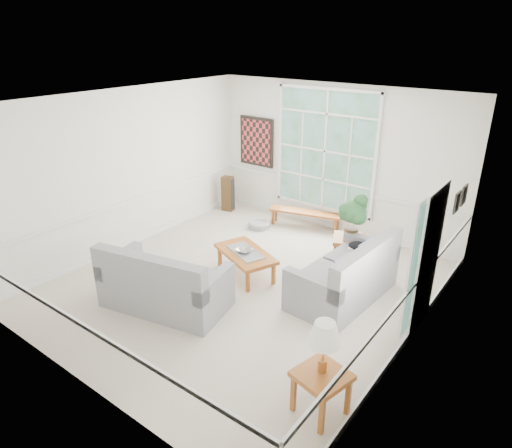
{
  "coord_description": "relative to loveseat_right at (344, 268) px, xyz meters",
  "views": [
    {
      "loc": [
        4.15,
        -5.2,
        3.95
      ],
      "look_at": [
        0.1,
        0.2,
        1.05
      ],
      "focal_mm": 32.0,
      "sensor_mm": 36.0,
      "label": 1
    }
  ],
  "objects": [
    {
      "name": "floor",
      "position": [
        -1.49,
        -0.63,
        -0.51
      ],
      "size": [
        5.5,
        6.0,
        0.01
      ],
      "primitive_type": "cube",
      "color": "beige",
      "rests_on": "ground"
    },
    {
      "name": "ceiling",
      "position": [
        -1.49,
        -0.63,
        2.49
      ],
      "size": [
        5.5,
        6.0,
        0.02
      ],
      "primitive_type": "cube",
      "color": "white",
      "rests_on": "ground"
    },
    {
      "name": "wall_back",
      "position": [
        -1.49,
        2.37,
        0.99
      ],
      "size": [
        5.5,
        0.02,
        3.0
      ],
      "primitive_type": "cube",
      "color": "white",
      "rests_on": "ground"
    },
    {
      "name": "wall_front",
      "position": [
        -1.49,
        -3.63,
        0.99
      ],
      "size": [
        5.5,
        0.02,
        3.0
      ],
      "primitive_type": "cube",
      "color": "white",
      "rests_on": "ground"
    },
    {
      "name": "wall_left",
      "position": [
        -4.24,
        -0.63,
        0.99
      ],
      "size": [
        0.02,
        6.0,
        3.0
      ],
      "primitive_type": "cube",
      "color": "white",
      "rests_on": "ground"
    },
    {
      "name": "wall_right",
      "position": [
        1.26,
        -0.63,
        0.99
      ],
      "size": [
        0.02,
        6.0,
        3.0
      ],
      "primitive_type": "cube",
      "color": "white",
      "rests_on": "ground"
    },
    {
      "name": "window_back",
      "position": [
        -1.69,
        2.33,
        1.14
      ],
      "size": [
        2.3,
        0.08,
        2.4
      ],
      "primitive_type": "cube",
      "color": "white",
      "rests_on": "wall_back"
    },
    {
      "name": "entry_door",
      "position": [
        1.22,
        -0.03,
        0.54
      ],
      "size": [
        0.08,
        0.9,
        2.1
      ],
      "primitive_type": "cube",
      "color": "white",
      "rests_on": "floor"
    },
    {
      "name": "door_sidelight",
      "position": [
        1.22,
        -0.66,
        0.64
      ],
      "size": [
        0.08,
        0.26,
        1.9
      ],
      "primitive_type": "cube",
      "color": "white",
      "rests_on": "wall_right"
    },
    {
      "name": "wall_art",
      "position": [
        -3.44,
        2.32,
        1.09
      ],
      "size": [
        0.9,
        0.06,
        1.1
      ],
      "primitive_type": "cube",
      "color": "maroon",
      "rests_on": "wall_back"
    },
    {
      "name": "wall_frame_near",
      "position": [
        1.22,
        1.12,
        1.04
      ],
      "size": [
        0.04,
        0.26,
        0.32
      ],
      "primitive_type": "cube",
      "color": "black",
      "rests_on": "wall_right"
    },
    {
      "name": "wall_frame_far",
      "position": [
        1.22,
        1.52,
        1.04
      ],
      "size": [
        0.04,
        0.26,
        0.32
      ],
      "primitive_type": "cube",
      "color": "black",
      "rests_on": "wall_right"
    },
    {
      "name": "loveseat_right",
      "position": [
        0.0,
        0.0,
        0.0
      ],
      "size": [
        1.11,
        1.95,
        1.02
      ],
      "primitive_type": "cube",
      "rotation": [
        0.0,
        0.0,
        -0.07
      ],
      "color": "gray",
      "rests_on": "floor"
    },
    {
      "name": "loveseat_front",
      "position": [
        -2.05,
        -1.84,
        -0.0
      ],
      "size": [
        2.04,
        1.35,
        1.02
      ],
      "primitive_type": "cube",
      "rotation": [
        0.0,
        0.0,
        0.22
      ],
      "color": "gray",
      "rests_on": "floor"
    },
    {
      "name": "coffee_table",
      "position": [
        -1.66,
        -0.36,
        -0.29
      ],
      "size": [
        1.33,
        1.05,
        0.44
      ],
      "primitive_type": "cube",
      "rotation": [
        0.0,
        0.0,
        -0.4
      ],
      "color": "#98511E",
      "rests_on": "floor"
    },
    {
      "name": "pewter_bowl",
      "position": [
        -1.68,
        -0.38,
        -0.03
      ],
      "size": [
        0.32,
        0.32,
        0.08
      ],
      "primitive_type": "imported",
      "rotation": [
        0.0,
        0.0,
        0.03
      ],
      "color": "#97979C",
      "rests_on": "coffee_table"
    },
    {
      "name": "window_bench",
      "position": [
        -1.92,
        2.02,
        -0.33
      ],
      "size": [
        1.58,
        0.7,
        0.36
      ],
      "primitive_type": "cube",
      "rotation": [
        0.0,
        0.0,
        0.26
      ],
      "color": "#98511E",
      "rests_on": "floor"
    },
    {
      "name": "end_table",
      "position": [
        -0.4,
        1.0,
        -0.23
      ],
      "size": [
        0.73,
        0.73,
        0.55
      ],
      "primitive_type": "cube",
      "rotation": [
        0.0,
        0.0,
        0.43
      ],
      "color": "#98511E",
      "rests_on": "floor"
    },
    {
      "name": "houseplant",
      "position": [
        -0.36,
        0.97,
        0.46
      ],
      "size": [
        0.63,
        0.63,
        0.84
      ],
      "primitive_type": null,
      "rotation": [
        0.0,
        0.0,
        0.36
      ],
      "color": "#27562C",
      "rests_on": "end_table"
    },
    {
      "name": "side_table",
      "position": [
        0.91,
        -2.31,
        -0.24
      ],
      "size": [
        0.64,
        0.64,
        0.54
      ],
      "primitive_type": "cube",
      "rotation": [
        0.0,
        0.0,
        -0.23
      ],
      "color": "#98511E",
      "rests_on": "floor"
    },
    {
      "name": "table_lamp",
      "position": [
        0.88,
        -2.27,
        0.34
      ],
      "size": [
        0.45,
        0.45,
        0.62
      ],
      "primitive_type": null,
      "rotation": [
        0.0,
        0.0,
        -0.3
      ],
      "color": "white",
      "rests_on": "side_table"
    },
    {
      "name": "pet_bed",
      "position": [
        -2.69,
        1.41,
        -0.44
      ],
      "size": [
        0.5,
        0.5,
        0.14
      ],
      "primitive_type": "cylinder",
      "rotation": [
        0.0,
        0.0,
        -0.1
      ],
      "color": "gray",
      "rests_on": "floor"
    },
    {
      "name": "floor_speaker",
      "position": [
        -3.89,
        1.82,
        -0.1
      ],
      "size": [
        0.29,
        0.25,
        0.82
      ],
      "primitive_type": "cube",
      "rotation": [
        0.0,
        0.0,
        0.2
      ],
      "color": "#432E17",
      "rests_on": "floor"
    },
    {
      "name": "cat",
      "position": [
        -0.06,
        0.67,
        0.1
      ],
      "size": [
        0.44,
        0.37,
        0.18
      ],
      "primitive_type": "ellipsoid",
      "rotation": [
        0.0,
        0.0,
        -0.32
      ],
      "color": "black",
      "rests_on": "loveseat_right"
    }
  ]
}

